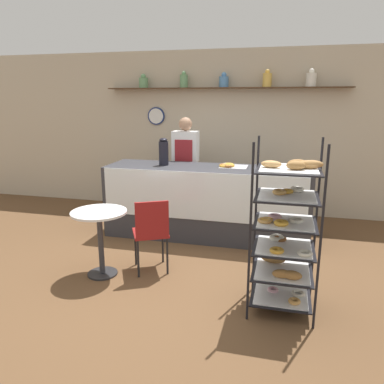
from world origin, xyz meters
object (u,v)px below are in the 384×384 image
pastry_rack (285,231)px  cafe_chair (151,229)px  coffee_carafe (164,152)px  donut_tray_counter (229,166)px  person_worker (186,165)px  cafe_table (100,228)px

pastry_rack → cafe_chair: pastry_rack is taller
coffee_carafe → cafe_chair: bearing=-77.9°
pastry_rack → donut_tray_counter: bearing=113.9°
pastry_rack → cafe_chair: 1.50m
cafe_chair → coffee_carafe: size_ratio=2.24×
person_worker → cafe_chair: bearing=-86.3°
cafe_chair → donut_tray_counter: donut_tray_counter is taller
cafe_table → coffee_carafe: (0.24, 1.50, 0.64)m
coffee_carafe → donut_tray_counter: coffee_carafe is taller
donut_tray_counter → pastry_rack: bearing=-66.1°
cafe_chair → coffee_carafe: bearing=-105.6°
cafe_chair → cafe_table: bearing=-8.8°
person_worker → pastry_rack: bearing=-56.1°
pastry_rack → cafe_table: (-1.95, 0.21, -0.21)m
cafe_chair → donut_tray_counter: size_ratio=2.27×
pastry_rack → person_worker: person_worker is taller
person_worker → cafe_table: bearing=-101.0°
cafe_table → pastry_rack: bearing=-6.3°
donut_tray_counter → coffee_carafe: bearing=-176.8°
cafe_chair → donut_tray_counter: (0.64, 1.37, 0.50)m
person_worker → donut_tray_counter: person_worker is taller
pastry_rack → coffee_carafe: size_ratio=4.13×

